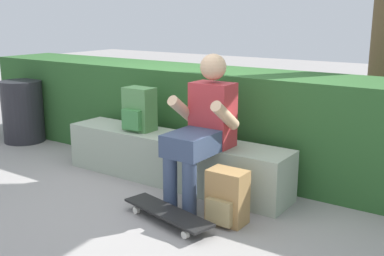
{
  "coord_description": "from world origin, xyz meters",
  "views": [
    {
      "loc": [
        2.43,
        -2.84,
        1.49
      ],
      "look_at": [
        0.25,
        0.32,
        0.55
      ],
      "focal_mm": 43.93,
      "sensor_mm": 36.0,
      "label": 1
    }
  ],
  "objects": [
    {
      "name": "hedge_row",
      "position": [
        -0.15,
        1.07,
        0.48
      ],
      "size": [
        5.62,
        0.76,
        0.96
      ],
      "color": "#2A5627",
      "rests_on": "ground"
    },
    {
      "name": "ground_plane",
      "position": [
        0.0,
        0.0,
        0.0
      ],
      "size": [
        24.0,
        24.0,
        0.0
      ],
      "primitive_type": "plane",
      "color": "gray"
    },
    {
      "name": "person_skater",
      "position": [
        0.46,
        0.17,
        0.63
      ],
      "size": [
        0.49,
        0.62,
        1.18
      ],
      "color": "#B73338",
      "rests_on": "ground"
    },
    {
      "name": "trash_bin",
      "position": [
        -2.3,
        0.5,
        0.36
      ],
      "size": [
        0.47,
        0.47,
        0.73
      ],
      "color": "#232328",
      "rests_on": "ground"
    },
    {
      "name": "backpack_on_bench",
      "position": [
        -0.37,
        0.37,
        0.63
      ],
      "size": [
        0.28,
        0.23,
        0.4
      ],
      "color": "#51894C",
      "rests_on": "bench_main"
    },
    {
      "name": "skateboard_near_person",
      "position": [
        0.48,
        -0.32,
        0.07
      ],
      "size": [
        0.82,
        0.37,
        0.09
      ],
      "color": "black",
      "rests_on": "ground"
    },
    {
      "name": "backpack_on_ground",
      "position": [
        0.84,
        -0.08,
        0.19
      ],
      "size": [
        0.28,
        0.23,
        0.4
      ],
      "color": "#A37A47",
      "rests_on": "ground"
    },
    {
      "name": "bench_main",
      "position": [
        0.0,
        0.38,
        0.22
      ],
      "size": [
        2.22,
        0.41,
        0.43
      ],
      "color": "#98A490",
      "rests_on": "ground"
    }
  ]
}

